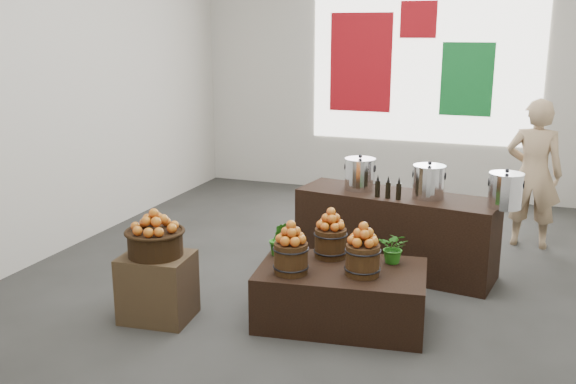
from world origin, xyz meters
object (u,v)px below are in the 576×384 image
(display_table, at_px, (341,295))
(counter, at_px, (395,233))
(crate, at_px, (158,287))
(shopper, at_px, (533,174))
(stock_pot_left, at_px, (360,175))
(wicker_basket, at_px, (155,243))
(stock_pot_right, at_px, (505,191))
(stock_pot_center, at_px, (429,183))

(display_table, distance_m, counter, 1.34)
(crate, relative_size, shopper, 0.34)
(display_table, xyz_separation_m, stock_pot_left, (-0.20, 1.38, 0.71))
(wicker_basket, distance_m, stock_pot_left, 2.25)
(stock_pot_right, relative_size, shopper, 0.18)
(stock_pot_left, distance_m, stock_pot_right, 1.42)
(stock_pot_left, height_order, shopper, shopper)
(stock_pot_right, xyz_separation_m, shopper, (0.26, 1.43, -0.12))
(display_table, relative_size, counter, 0.70)
(counter, bearing_deg, stock_pot_left, -180.00)
(counter, distance_m, shopper, 1.85)
(display_table, xyz_separation_m, shopper, (1.46, 2.60, 0.59))
(crate, xyz_separation_m, stock_pot_left, (1.26, 1.84, 0.67))
(counter, xyz_separation_m, stock_pot_center, (0.31, -0.05, 0.55))
(wicker_basket, bearing_deg, counter, 47.16)
(stock_pot_right, height_order, shopper, shopper)
(counter, bearing_deg, stock_pot_center, -0.00)
(counter, height_order, shopper, shopper)
(display_table, height_order, stock_pot_left, stock_pot_left)
(stock_pot_left, xyz_separation_m, stock_pot_center, (0.70, -0.11, 0.00))
(wicker_basket, bearing_deg, stock_pot_left, 55.64)
(wicker_basket, bearing_deg, crate, 0.00)
(stock_pot_left, distance_m, stock_pot_center, 0.71)
(stock_pot_center, distance_m, stock_pot_right, 0.71)
(stock_pot_left, relative_size, shopper, 0.18)
(crate, distance_m, wicker_basket, 0.38)
(crate, bearing_deg, counter, 47.16)
(counter, bearing_deg, shopper, 53.84)
(stock_pot_left, bearing_deg, stock_pot_right, -8.54)
(stock_pot_right, bearing_deg, stock_pot_center, 171.46)
(wicker_basket, xyz_separation_m, stock_pot_center, (1.96, 1.74, 0.28))
(wicker_basket, height_order, stock_pot_center, stock_pot_center)
(stock_pot_left, relative_size, stock_pot_center, 1.00)
(crate, distance_m, stock_pot_left, 2.33)
(stock_pot_right, bearing_deg, shopper, 79.75)
(counter, bearing_deg, crate, -124.29)
(crate, xyz_separation_m, stock_pot_right, (2.66, 1.63, 0.67))
(display_table, bearing_deg, stock_pot_right, 36.82)
(crate, height_order, counter, counter)
(stock_pot_right, bearing_deg, wicker_basket, -148.47)
(display_table, bearing_deg, counter, 74.31)
(display_table, bearing_deg, stock_pot_center, 61.19)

